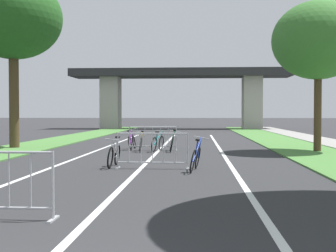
# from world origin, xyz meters

# --- Properties ---
(grass_verge_left) EXTENTS (2.90, 53.14, 0.05)m
(grass_verge_left) POSITION_xyz_m (-6.33, 21.74, 0.03)
(grass_verge_left) COLOR #477A38
(grass_verge_left) RESTS_ON ground
(grass_verge_right) EXTENTS (2.90, 53.14, 0.05)m
(grass_verge_right) POSITION_xyz_m (6.33, 21.74, 0.03)
(grass_verge_right) COLOR #477A38
(grass_verge_right) RESTS_ON ground
(sidewalk_path_right) EXTENTS (2.08, 53.14, 0.08)m
(sidewalk_path_right) POSITION_xyz_m (8.83, 21.74, 0.04)
(sidewalk_path_right) COLOR gray
(sidewalk_path_right) RESTS_ON ground
(lane_stripe_center) EXTENTS (0.14, 30.74, 0.01)m
(lane_stripe_center) POSITION_xyz_m (0.00, 15.37, 0.00)
(lane_stripe_center) COLOR silver
(lane_stripe_center) RESTS_ON ground
(lane_stripe_right_lane) EXTENTS (0.14, 30.74, 0.01)m
(lane_stripe_right_lane) POSITION_xyz_m (2.69, 15.37, 0.00)
(lane_stripe_right_lane) COLOR silver
(lane_stripe_right_lane) RESTS_ON ground
(lane_stripe_left_lane) EXTENTS (0.14, 30.74, 0.01)m
(lane_stripe_left_lane) POSITION_xyz_m (-2.69, 15.37, 0.00)
(lane_stripe_left_lane) COLOR silver
(lane_stripe_left_lane) RESTS_ON ground
(overpass_bridge) EXTENTS (22.58, 4.18, 6.15)m
(overpass_bridge) POSITION_xyz_m (0.00, 43.91, 4.53)
(overpass_bridge) COLOR #2D2D30
(overpass_bridge) RESTS_ON ground
(tree_left_oak_mid) EXTENTS (4.43, 4.43, 7.86)m
(tree_left_oak_mid) POSITION_xyz_m (-6.72, 17.51, 5.93)
(tree_left_oak_mid) COLOR #4C3823
(tree_left_oak_mid) RESTS_ON ground
(tree_right_oak_near) EXTENTS (3.82, 3.82, 6.28)m
(tree_right_oak_near) POSITION_xyz_m (6.67, 16.46, 4.63)
(tree_right_oak_near) COLOR #4C3823
(tree_right_oak_near) RESTS_ON ground
(crowd_barrier_second) EXTENTS (2.11, 0.47, 1.05)m
(crowd_barrier_second) POSITION_xyz_m (0.35, 10.45, 0.52)
(crowd_barrier_second) COLOR #ADADB2
(crowd_barrier_second) RESTS_ON ground
(crowd_barrier_third) EXTENTS (2.12, 0.47, 1.05)m
(crowd_barrier_third) POSITION_xyz_m (-0.27, 16.83, 0.52)
(crowd_barrier_third) COLOR #ADADB2
(crowd_barrier_third) RESTS_ON ground
(bicycle_teal_1) EXTENTS (0.66, 1.65, 0.90)m
(bicycle_teal_1) POSITION_xyz_m (-0.01, 16.40, 0.36)
(bicycle_teal_1) COLOR black
(bicycle_teal_1) RESTS_ON ground
(bicycle_blue_2) EXTENTS (0.56, 1.63, 0.97)m
(bicycle_blue_2) POSITION_xyz_m (1.61, 9.99, 0.37)
(bicycle_blue_2) COLOR black
(bicycle_blue_2) RESTS_ON ground
(bicycle_purple_3) EXTENTS (0.44, 1.65, 0.93)m
(bicycle_purple_3) POSITION_xyz_m (-1.26, 17.32, 0.35)
(bicycle_purple_3) COLOR black
(bicycle_purple_3) RESTS_ON ground
(bicycle_green_5) EXTENTS (0.55, 1.67, 0.94)m
(bicycle_green_5) POSITION_xyz_m (0.59, 16.41, 0.38)
(bicycle_green_5) COLOR black
(bicycle_green_5) RESTS_ON ground
(bicycle_silver_6) EXTENTS (0.46, 1.60, 0.92)m
(bicycle_silver_6) POSITION_xyz_m (-0.86, 10.82, 0.36)
(bicycle_silver_6) COLOR black
(bicycle_silver_6) RESTS_ON ground
(bicycle_yellow_7) EXTENTS (0.48, 1.57, 0.89)m
(bicycle_yellow_7) POSITION_xyz_m (-0.73, 16.33, 0.35)
(bicycle_yellow_7) COLOR black
(bicycle_yellow_7) RESTS_ON ground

